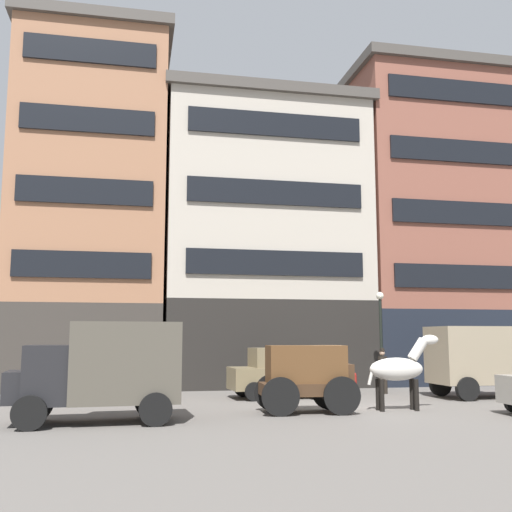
% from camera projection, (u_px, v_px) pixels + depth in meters
% --- Properties ---
extents(ground_plane, '(120.00, 120.00, 0.00)m').
position_uv_depth(ground_plane, '(351.00, 409.00, 18.60)').
color(ground_plane, '#605B56').
extents(building_far_left, '(7.13, 6.43, 16.55)m').
position_uv_depth(building_far_left, '(91.00, 206.00, 27.86)').
color(building_far_left, '#38332D').
rests_on(building_far_left, ground_plane).
extents(building_center_left, '(9.98, 6.43, 13.86)m').
position_uv_depth(building_center_left, '(262.00, 240.00, 29.29)').
color(building_center_left, black).
rests_on(building_center_left, ground_plane).
extents(building_center_right, '(8.42, 6.43, 16.18)m').
position_uv_depth(building_center_right, '(428.00, 223.00, 31.19)').
color(building_center_right, black).
rests_on(building_center_right, ground_plane).
extents(cargo_wagon, '(2.98, 1.66, 1.98)m').
position_uv_depth(cargo_wagon, '(308.00, 374.00, 17.81)').
color(cargo_wagon, '#3D2819').
rests_on(cargo_wagon, ground_plane).
extents(draft_horse, '(2.35, 0.70, 2.30)m').
position_uv_depth(draft_horse, '(399.00, 368.00, 18.41)').
color(draft_horse, beige).
rests_on(draft_horse, ground_plane).
extents(delivery_truck_near, '(4.35, 2.13, 2.62)m').
position_uv_depth(delivery_truck_near, '(485.00, 359.00, 22.28)').
color(delivery_truck_near, black).
rests_on(delivery_truck_near, ground_plane).
extents(delivery_truck_far, '(4.43, 2.32, 2.62)m').
position_uv_depth(delivery_truck_far, '(102.00, 368.00, 15.74)').
color(delivery_truck_far, black).
rests_on(delivery_truck_far, ground_plane).
extents(sedan_dark, '(3.79, 2.04, 1.83)m').
position_uv_depth(sedan_dark, '(279.00, 373.00, 22.11)').
color(sedan_dark, '#7A6B4C').
rests_on(sedan_dark, ground_plane).
extents(pedestrian_officer, '(0.48, 0.48, 1.79)m').
position_uv_depth(pedestrian_officer, '(383.00, 369.00, 23.75)').
color(pedestrian_officer, black).
rests_on(pedestrian_officer, ground_plane).
extents(streetlamp_curbside, '(0.32, 0.32, 4.12)m').
position_uv_depth(streetlamp_curbside, '(381.00, 326.00, 25.00)').
color(streetlamp_curbside, black).
rests_on(streetlamp_curbside, ground_plane).
extents(fire_hydrant_curbside, '(0.24, 0.24, 0.83)m').
position_uv_depth(fire_hydrant_curbside, '(354.00, 382.00, 23.89)').
color(fire_hydrant_curbside, maroon).
rests_on(fire_hydrant_curbside, ground_plane).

